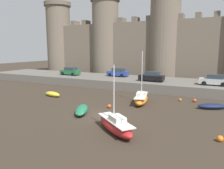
% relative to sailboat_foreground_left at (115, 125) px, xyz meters
% --- Properties ---
extents(ground_plane, '(160.00, 160.00, 0.00)m').
position_rel_sailboat_foreground_left_xyz_m(ground_plane, '(-3.85, 3.39, -0.62)').
color(ground_plane, '#382D23').
extents(quay_road, '(69.70, 10.00, 1.46)m').
position_rel_sailboat_foreground_left_xyz_m(quay_road, '(-3.85, 21.47, 0.11)').
color(quay_road, '#666059').
rests_on(quay_road, ground).
extents(castle, '(64.75, 7.06, 21.92)m').
position_rel_sailboat_foreground_left_xyz_m(castle, '(-3.85, 32.44, 7.86)').
color(castle, '#706354').
rests_on(castle, ground).
extents(sailboat_foreground_left, '(5.01, 4.38, 5.56)m').
position_rel_sailboat_foreground_left_xyz_m(sailboat_foreground_left, '(0.00, 0.00, 0.00)').
color(sailboat_foreground_left, red).
rests_on(sailboat_foreground_left, ground).
extents(sailboat_near_channel_left, '(2.69, 5.58, 6.54)m').
position_rel_sailboat_foreground_left_xyz_m(sailboat_near_channel_left, '(-1.27, 10.16, 0.01)').
color(sailboat_near_channel_left, orange).
rests_on(sailboat_near_channel_left, ground).
extents(rowboat_midflat_centre, '(3.04, 1.58, 0.69)m').
position_rel_sailboat_foreground_left_xyz_m(rowboat_midflat_centre, '(-14.00, 8.30, -0.26)').
color(rowboat_midflat_centre, yellow).
rests_on(rowboat_midflat_centre, ground).
extents(rowboat_midflat_right, '(3.45, 2.43, 0.65)m').
position_rel_sailboat_foreground_left_xyz_m(rowboat_midflat_right, '(6.86, 11.28, -0.28)').
color(rowboat_midflat_right, '#141E3D').
rests_on(rowboat_midflat_right, ground).
extents(rowboat_foreground_right, '(2.87, 4.05, 0.75)m').
position_rel_sailboat_foreground_left_xyz_m(rowboat_foreground_right, '(-5.54, 3.23, -0.23)').
color(rowboat_foreground_right, '#1E6B47').
rests_on(rowboat_foreground_right, ground).
extents(mooring_buoy_near_channel, '(0.48, 0.48, 0.48)m').
position_rel_sailboat_foreground_left_xyz_m(mooring_buoy_near_channel, '(7.75, 1.78, -0.38)').
color(mooring_buoy_near_channel, orange).
rests_on(mooring_buoy_near_channel, ground).
extents(mooring_buoy_mid_mud, '(0.37, 0.37, 0.37)m').
position_rel_sailboat_foreground_left_xyz_m(mooring_buoy_mid_mud, '(2.98, 13.52, -0.43)').
color(mooring_buoy_mid_mud, orange).
rests_on(mooring_buoy_mid_mud, ground).
extents(mooring_buoy_off_centre, '(0.44, 0.44, 0.44)m').
position_rel_sailboat_foreground_left_xyz_m(mooring_buoy_off_centre, '(4.72, 13.84, -0.40)').
color(mooring_buoy_off_centre, '#E04C1E').
rests_on(mooring_buoy_off_centre, ground).
extents(mooring_buoy_near_shore, '(0.45, 0.45, 0.45)m').
position_rel_sailboat_foreground_left_xyz_m(mooring_buoy_near_shore, '(-3.83, 6.37, -0.39)').
color(mooring_buoy_near_shore, '#E04C1E').
rests_on(mooring_buoy_near_shore, ground).
extents(car_quay_east, '(4.14, 1.95, 1.62)m').
position_rel_sailboat_foreground_left_xyz_m(car_quay_east, '(-2.72, 19.64, 1.61)').
color(car_quay_east, black).
rests_on(car_quay_east, quay_road).
extents(car_quay_west, '(4.14, 1.95, 1.62)m').
position_rel_sailboat_foreground_left_xyz_m(car_quay_west, '(-20.13, 20.62, 1.61)').
color(car_quay_west, '#1E6638').
rests_on(car_quay_west, quay_road).
extents(car_quay_centre_east, '(4.14, 1.95, 1.62)m').
position_rel_sailboat_foreground_left_xyz_m(car_quay_centre_east, '(-10.46, 22.99, 1.61)').
color(car_quay_centre_east, '#263F99').
rests_on(car_quay_centre_east, quay_road).
extents(car_quay_centre_west, '(4.14, 1.95, 1.62)m').
position_rel_sailboat_foreground_left_xyz_m(car_quay_centre_west, '(6.72, 19.82, 1.61)').
color(car_quay_centre_west, '#B2B5B7').
rests_on(car_quay_centre_west, quay_road).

